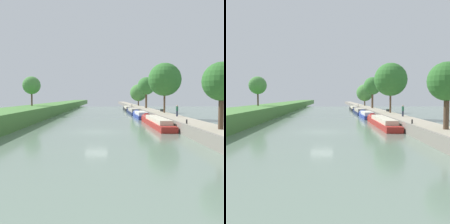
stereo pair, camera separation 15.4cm
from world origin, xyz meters
TOP-DOWN VIEW (x-y plane):
  - ground_plane at (0.00, 0.00)m, footprint 160.00×160.00m
  - right_towpath at (11.02, 0.00)m, footprint 3.22×260.00m
  - stone_quay at (9.28, 0.00)m, footprint 0.25×260.00m
  - narrowboat_red at (8.05, 6.51)m, footprint 1.89×16.29m
  - narrowboat_blue at (7.80, 20.65)m, footprint 2.04×10.58m
  - narrowboat_navy at (7.75, 33.17)m, footprint 2.15×14.61m
  - narrowboat_black at (7.76, 48.62)m, footprint 1.92×13.40m
  - tree_rightbank_near at (11.22, -7.23)m, footprint 3.43×3.43m
  - tree_rightbank_midnear at (11.75, 17.37)m, footprint 5.93×5.93m
  - tree_rightbank_midfar at (11.55, 37.22)m, footprint 4.47×4.47m
  - tree_rightbank_far at (12.10, 57.11)m, footprint 5.53×5.53m
  - tree_leftbank_downstream at (-14.34, 25.97)m, footprint 3.71×3.71m
  - person_walking at (11.57, 8.27)m, footprint 0.34×0.34m
  - mooring_bollard_near at (9.71, -2.32)m, footprint 0.16×0.16m
  - mooring_bollard_far at (9.71, 54.76)m, footprint 0.16×0.16m
  - park_bench at (12.17, 21.28)m, footprint 0.44×1.50m

SIDE VIEW (x-z plane):
  - ground_plane at x=0.00m, z-range 0.00..0.00m
  - narrowboat_blue at x=7.80m, z-range -0.47..1.47m
  - narrowboat_black at x=7.76m, z-range -0.42..1.47m
  - narrowboat_red at x=8.05m, z-range -0.38..1.43m
  - narrowboat_navy at x=7.75m, z-range -0.51..1.58m
  - right_towpath at x=11.02m, z-range 0.00..1.15m
  - stone_quay at x=9.28m, z-range 0.00..1.20m
  - mooring_bollard_near at x=9.71m, z-range 1.15..1.60m
  - mooring_bollard_far at x=9.71m, z-range 1.15..1.60m
  - park_bench at x=12.17m, z-range 1.26..1.73m
  - person_walking at x=11.57m, z-range 1.19..2.85m
  - tree_rightbank_near at x=11.22m, z-range 2.36..8.29m
  - tree_rightbank_far at x=12.10m, z-range 1.87..8.84m
  - tree_leftbank_downstream at x=-14.34m, z-range 3.34..9.48m
  - tree_rightbank_midfar at x=11.55m, z-range 2.81..10.68m
  - tree_rightbank_midnear at x=11.75m, z-range 2.65..11.60m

